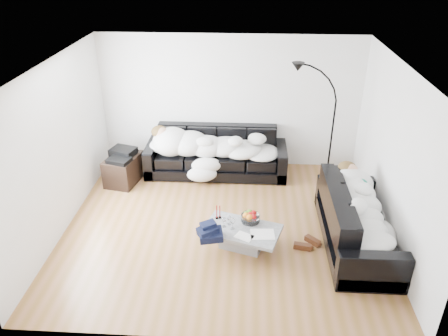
# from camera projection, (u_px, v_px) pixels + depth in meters

# --- Properties ---
(ground) EXTENTS (5.00, 5.00, 0.00)m
(ground) POSITION_uv_depth(u_px,v_px,m) (223.00, 226.00, 7.05)
(ground) COLOR brown
(ground) RESTS_ON ground
(wall_back) EXTENTS (5.00, 0.02, 2.60)m
(wall_back) POSITION_uv_depth(u_px,v_px,m) (230.00, 102.00, 8.42)
(wall_back) COLOR silver
(wall_back) RESTS_ON ground
(wall_left) EXTENTS (0.02, 4.50, 2.60)m
(wall_left) POSITION_uv_depth(u_px,v_px,m) (57.00, 149.00, 6.57)
(wall_left) COLOR silver
(wall_left) RESTS_ON ground
(wall_right) EXTENTS (0.02, 4.50, 2.60)m
(wall_right) POSITION_uv_depth(u_px,v_px,m) (395.00, 158.00, 6.31)
(wall_right) COLOR silver
(wall_right) RESTS_ON ground
(ceiling) EXTENTS (5.00, 5.00, 0.00)m
(ceiling) POSITION_uv_depth(u_px,v_px,m) (223.00, 66.00, 5.83)
(ceiling) COLOR white
(ceiling) RESTS_ON ground
(sofa_back) EXTENTS (2.70, 0.94, 0.88)m
(sofa_back) POSITION_uv_depth(u_px,v_px,m) (216.00, 152.00, 8.44)
(sofa_back) COLOR black
(sofa_back) RESTS_ON ground
(sofa_right) EXTENTS (0.94, 2.18, 0.88)m
(sofa_right) POSITION_uv_depth(u_px,v_px,m) (358.00, 219.00, 6.46)
(sofa_right) COLOR black
(sofa_right) RESTS_ON ground
(sleeper_back) EXTENTS (2.29, 0.79, 0.46)m
(sleeper_back) POSITION_uv_depth(u_px,v_px,m) (216.00, 144.00, 8.30)
(sleeper_back) COLOR white
(sleeper_back) RESTS_ON sofa_back
(sleeper_right) EXTENTS (0.79, 1.87, 0.46)m
(sleeper_right) POSITION_uv_depth(u_px,v_px,m) (360.00, 207.00, 6.36)
(sleeper_right) COLOR white
(sleeper_right) RESTS_ON sofa_right
(teal_cushion) EXTENTS (0.42, 0.38, 0.20)m
(teal_cushion) POSITION_uv_depth(u_px,v_px,m) (348.00, 180.00, 6.92)
(teal_cushion) COLOR #0F6F56
(teal_cushion) RESTS_ON sofa_right
(coffee_table) EXTENTS (1.25, 0.95, 0.32)m
(coffee_table) POSITION_uv_depth(u_px,v_px,m) (242.00, 237.00, 6.51)
(coffee_table) COLOR #939699
(coffee_table) RESTS_ON ground
(fruit_bowl) EXTENTS (0.32, 0.32, 0.18)m
(fruit_bowl) POSITION_uv_depth(u_px,v_px,m) (251.00, 216.00, 6.56)
(fruit_bowl) COLOR white
(fruit_bowl) RESTS_ON coffee_table
(wine_glass_a) EXTENTS (0.08, 0.08, 0.15)m
(wine_glass_a) POSITION_uv_depth(u_px,v_px,m) (229.00, 220.00, 6.50)
(wine_glass_a) COLOR white
(wine_glass_a) RESTS_ON coffee_table
(wine_glass_b) EXTENTS (0.07, 0.07, 0.16)m
(wine_glass_b) POSITION_uv_depth(u_px,v_px,m) (224.00, 222.00, 6.44)
(wine_glass_b) COLOR white
(wine_glass_b) RESTS_ON coffee_table
(wine_glass_c) EXTENTS (0.09, 0.09, 0.18)m
(wine_glass_c) POSITION_uv_depth(u_px,v_px,m) (233.00, 224.00, 6.39)
(wine_glass_c) COLOR white
(wine_glass_c) RESTS_ON coffee_table
(candle_left) EXTENTS (0.05, 0.05, 0.23)m
(candle_left) POSITION_uv_depth(u_px,v_px,m) (217.00, 212.00, 6.61)
(candle_left) COLOR maroon
(candle_left) RESTS_ON coffee_table
(candle_right) EXTENTS (0.04, 0.04, 0.21)m
(candle_right) POSITION_uv_depth(u_px,v_px,m) (220.00, 212.00, 6.63)
(candle_right) COLOR maroon
(candle_right) RESTS_ON coffee_table
(newspaper_a) EXTENTS (0.36, 0.29, 0.01)m
(newspaper_a) POSITION_uv_depth(u_px,v_px,m) (263.00, 234.00, 6.31)
(newspaper_a) COLOR silver
(newspaper_a) RESTS_ON coffee_table
(newspaper_b) EXTENTS (0.31, 0.28, 0.01)m
(newspaper_b) POSITION_uv_depth(u_px,v_px,m) (244.00, 236.00, 6.26)
(newspaper_b) COLOR silver
(newspaper_b) RESTS_ON coffee_table
(navy_jacket) EXTENTS (0.40, 0.35, 0.18)m
(navy_jacket) POSITION_uv_depth(u_px,v_px,m) (211.00, 227.00, 6.18)
(navy_jacket) COLOR black
(navy_jacket) RESTS_ON coffee_table
(shoes) EXTENTS (0.51, 0.45, 0.10)m
(shoes) POSITION_uv_depth(u_px,v_px,m) (307.00, 243.00, 6.57)
(shoes) COLOR #472311
(shoes) RESTS_ON ground
(av_cabinet) EXTENTS (0.66, 0.84, 0.52)m
(av_cabinet) POSITION_uv_depth(u_px,v_px,m) (124.00, 169.00, 8.21)
(av_cabinet) COLOR black
(av_cabinet) RESTS_ON ground
(stereo) EXTENTS (0.52, 0.46, 0.13)m
(stereo) POSITION_uv_depth(u_px,v_px,m) (122.00, 154.00, 8.06)
(stereo) COLOR black
(stereo) RESTS_ON av_cabinet
(floor_lamp) EXTENTS (0.76, 0.37, 2.02)m
(floor_lamp) POSITION_uv_depth(u_px,v_px,m) (332.00, 135.00, 7.78)
(floor_lamp) COLOR black
(floor_lamp) RESTS_ON ground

